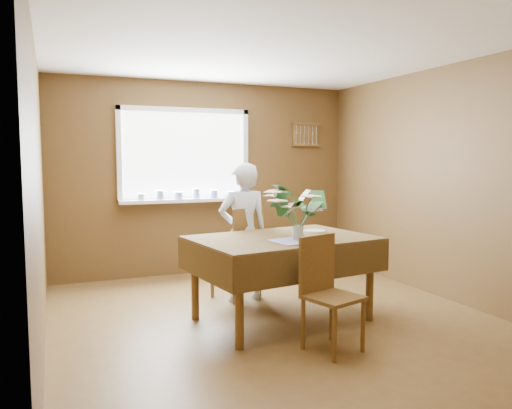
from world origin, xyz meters
name	(u,v)px	position (x,y,z in m)	size (l,w,h in m)	color
floor	(279,322)	(0.00, 0.00, 0.00)	(4.50, 4.50, 0.00)	brown
ceiling	(280,46)	(0.00, 0.00, 2.50)	(4.50, 4.50, 0.00)	white
wall_back	(207,178)	(0.00, 2.25, 1.25)	(4.00, 4.00, 0.00)	brown
wall_front	(473,213)	(0.00, -2.25, 1.25)	(4.00, 4.00, 0.00)	brown
wall_left	(39,194)	(-2.00, 0.00, 1.25)	(4.50, 4.50, 0.00)	brown
wall_right	(450,183)	(2.00, 0.00, 1.25)	(4.50, 4.50, 0.00)	brown
window_assembly	(186,171)	(-0.30, 2.20, 1.35)	(1.72, 0.20, 1.22)	white
spoon_rack	(306,135)	(1.45, 2.22, 1.85)	(0.44, 0.05, 0.33)	brown
dining_table	(282,247)	(0.06, 0.05, 0.69)	(1.77, 1.33, 0.80)	brown
chair_far	(241,250)	(-0.05, 0.84, 0.54)	(0.56, 0.56, 1.00)	brown
chair_near	(326,287)	(0.08, -0.71, 0.50)	(0.48, 0.48, 0.90)	brown
seated_woman	(243,232)	(-0.05, 0.79, 0.73)	(0.54, 0.35, 1.47)	white
flower_bouquet	(298,207)	(0.12, -0.15, 1.08)	(0.52, 0.52, 0.45)	white
side_plate	(315,231)	(0.50, 0.23, 0.79)	(0.23, 0.23, 0.01)	white
table_knife	(310,237)	(0.27, -0.09, 0.80)	(0.02, 0.21, 0.00)	silver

